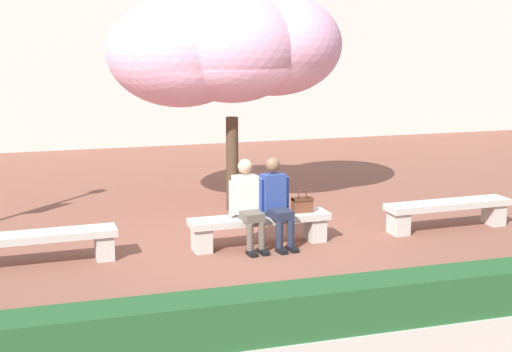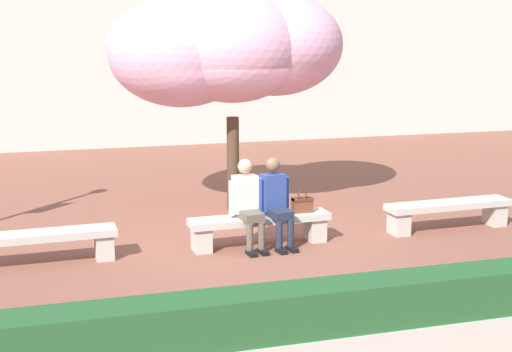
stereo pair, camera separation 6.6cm
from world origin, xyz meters
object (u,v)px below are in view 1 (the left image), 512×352
at_px(person_seated_left, 248,201).
at_px(handbag, 302,204).
at_px(stone_bench_center, 448,210).
at_px(person_seated_right, 276,199).
at_px(cherry_tree_main, 228,48).
at_px(stone_bench_west_end, 37,243).
at_px(stone_bench_near_west, 260,225).

xyz_separation_m(person_seated_left, handbag, (0.86, 0.07, -0.12)).
distance_m(stone_bench_center, person_seated_right, 2.91).
bearing_deg(cherry_tree_main, person_seated_right, -88.36).
bearing_deg(person_seated_left, stone_bench_west_end, 178.95).
distance_m(stone_bench_west_end, person_seated_left, 2.93).
relative_size(stone_bench_near_west, person_seated_right, 1.63).
distance_m(stone_bench_near_west, handbag, 0.71).
xyz_separation_m(stone_bench_center, handbag, (-2.45, 0.02, 0.27)).
relative_size(stone_bench_west_end, cherry_tree_main, 0.52).
xyz_separation_m(stone_bench_west_end, stone_bench_center, (6.21, 0.00, 0.00)).
relative_size(stone_bench_west_end, stone_bench_near_west, 1.00).
bearing_deg(stone_bench_center, stone_bench_west_end, 180.00).
height_order(stone_bench_west_end, person_seated_right, person_seated_right).
relative_size(stone_bench_near_west, stone_bench_center, 1.00).
height_order(handbag, cherry_tree_main, cherry_tree_main).
distance_m(stone_bench_center, cherry_tree_main, 4.53).
xyz_separation_m(stone_bench_west_end, person_seated_right, (3.32, -0.05, 0.39)).
bearing_deg(stone_bench_near_west, person_seated_left, -165.19).
relative_size(stone_bench_center, person_seated_left, 1.63).
bearing_deg(stone_bench_center, handbag, 179.58).
relative_size(stone_bench_near_west, handbag, 6.20).
distance_m(stone_bench_west_end, person_seated_right, 3.35).
bearing_deg(stone_bench_center, cherry_tree_main, 141.16).
bearing_deg(person_seated_left, stone_bench_near_west, 14.81).
xyz_separation_m(person_seated_right, handbag, (0.44, 0.07, -0.12)).
xyz_separation_m(stone_bench_west_end, handbag, (3.76, 0.02, 0.27)).
bearing_deg(cherry_tree_main, person_seated_left, -98.21).
distance_m(stone_bench_west_end, handbag, 3.77).
bearing_deg(cherry_tree_main, stone_bench_near_west, -93.61).
height_order(stone_bench_near_west, cherry_tree_main, cherry_tree_main).
bearing_deg(stone_bench_west_end, stone_bench_near_west, 0.00).
distance_m(person_seated_right, handbag, 0.46).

